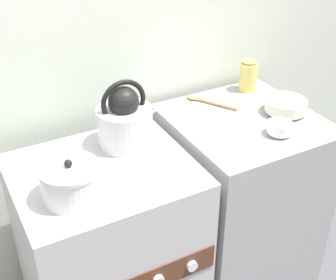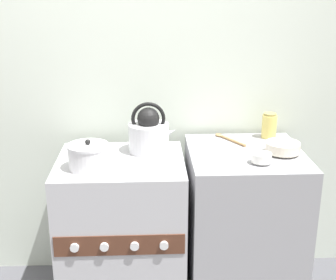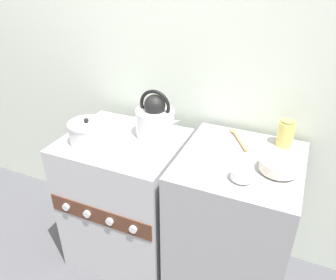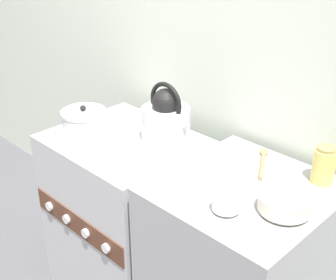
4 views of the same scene
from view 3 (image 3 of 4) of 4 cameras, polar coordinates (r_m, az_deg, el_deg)
wall_back at (r=2.10m, az=-2.74°, el=13.77°), size 7.00×0.06×2.50m
stove at (r=2.16m, az=-7.19°, el=-10.33°), size 0.68×0.60×0.89m
counter at (r=1.98m, az=11.13°, el=-14.53°), size 0.62×0.64×0.92m
kettle at (r=1.89m, az=-2.19°, el=3.72°), size 0.27×0.22×0.28m
cooking_pot at (r=1.88m, az=-13.77°, el=1.24°), size 0.21×0.21×0.15m
enamel_bowl at (r=1.64m, az=18.79°, el=-4.21°), size 0.18×0.18×0.06m
small_ceramic_bowl at (r=1.54m, az=12.74°, el=-5.86°), size 0.10×0.10×0.06m
storage_jar at (r=1.86m, az=19.81°, el=1.12°), size 0.09×0.09×0.15m
wooden_spoon at (r=1.88m, az=11.96°, el=0.46°), size 0.15×0.23×0.02m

